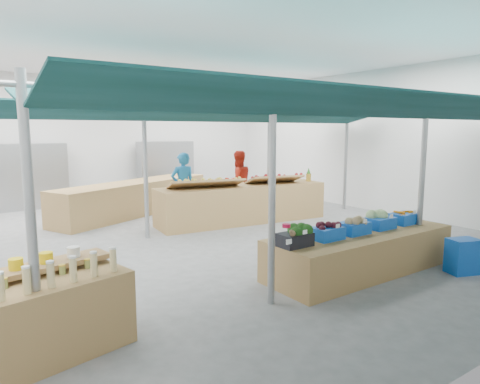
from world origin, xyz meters
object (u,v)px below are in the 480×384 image
(veg_counter, at_px, (361,252))
(vendor_left, at_px, (183,187))
(vendor_right, at_px, (238,182))
(bottle_shelf, at_px, (34,317))
(fruit_counter, at_px, (243,204))
(crate_stack, at_px, (463,256))

(veg_counter, height_order, vendor_left, vendor_left)
(veg_counter, bearing_deg, vendor_right, 77.07)
(vendor_left, bearing_deg, veg_counter, 101.86)
(vendor_right, bearing_deg, veg_counter, 83.65)
(bottle_shelf, xyz_separation_m, vendor_left, (4.57, 5.53, 0.46))
(vendor_right, bearing_deg, bottle_shelf, 47.06)
(fruit_counter, xyz_separation_m, vendor_left, (-1.20, 1.10, 0.43))
(bottle_shelf, distance_m, vendor_left, 7.19)
(bottle_shelf, distance_m, vendor_right, 8.45)
(crate_stack, relative_size, vendor_right, 0.33)
(bottle_shelf, bearing_deg, vendor_right, 29.01)
(crate_stack, distance_m, vendor_left, 6.95)
(veg_counter, xyz_separation_m, crate_stack, (1.37, -1.05, -0.05))
(bottle_shelf, distance_m, fruit_counter, 7.27)
(vendor_right, bearing_deg, fruit_counter, 67.47)
(veg_counter, distance_m, crate_stack, 1.73)
(bottle_shelf, xyz_separation_m, fruit_counter, (5.77, 4.43, 0.03))
(crate_stack, bearing_deg, vendor_left, 106.27)
(fruit_counter, relative_size, vendor_right, 2.50)
(vendor_left, relative_size, vendor_right, 1.00)
(crate_stack, relative_size, vendor_left, 0.33)
(bottle_shelf, bearing_deg, vendor_left, 38.48)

